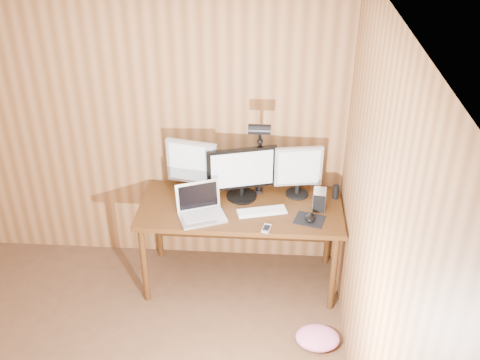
# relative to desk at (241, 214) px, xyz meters

# --- Properties ---
(room_shell) EXTENTS (4.00, 4.00, 4.00)m
(room_shell) POSITION_rel_desk_xyz_m (-0.93, -1.70, 0.62)
(room_shell) COLOR #50321E
(room_shell) RESTS_ON ground
(desk) EXTENTS (1.60, 0.70, 0.75)m
(desk) POSITION_rel_desk_xyz_m (0.00, 0.00, 0.00)
(desk) COLOR #41230D
(desk) RESTS_ON floor
(monitor_center) EXTENTS (0.55, 0.24, 0.44)m
(monitor_center) POSITION_rel_desk_xyz_m (0.00, 0.07, 0.35)
(monitor_center) COLOR black
(monitor_center) RESTS_ON desk
(monitor_left) EXTENTS (0.42, 0.20, 0.47)m
(monitor_left) POSITION_rel_desk_xyz_m (-0.40, 0.10, 0.38)
(monitor_left) COLOR black
(monitor_left) RESTS_ON desk
(monitor_right) EXTENTS (0.38, 0.18, 0.43)m
(monitor_right) POSITION_rel_desk_xyz_m (0.45, 0.13, 0.35)
(monitor_right) COLOR black
(monitor_right) RESTS_ON desk
(laptop) EXTENTS (0.41, 0.37, 0.25)m
(laptop) POSITION_rel_desk_xyz_m (-0.30, -0.21, 0.18)
(laptop) COLOR silver
(laptop) RESTS_ON desk
(keyboard) EXTENTS (0.40, 0.21, 0.02)m
(keyboard) POSITION_rel_desk_xyz_m (0.17, -0.15, 0.13)
(keyboard) COLOR white
(keyboard) RESTS_ON desk
(mousepad) EXTENTS (0.26, 0.23, 0.00)m
(mousepad) POSITION_rel_desk_xyz_m (0.54, -0.23, 0.12)
(mousepad) COLOR black
(mousepad) RESTS_ON desk
(mouse) EXTENTS (0.09, 0.13, 0.04)m
(mouse) POSITION_rel_desk_xyz_m (0.54, -0.23, 0.15)
(mouse) COLOR black
(mouse) RESTS_ON mousepad
(hard_drive) EXTENTS (0.11, 0.15, 0.15)m
(hard_drive) POSITION_rel_desk_xyz_m (0.61, -0.05, 0.20)
(hard_drive) COLOR silver
(hard_drive) RESTS_ON desk
(phone) EXTENTS (0.08, 0.12, 0.02)m
(phone) POSITION_rel_desk_xyz_m (0.21, -0.37, 0.13)
(phone) COLOR silver
(phone) RESTS_ON desk
(speaker) EXTENTS (0.05, 0.05, 0.12)m
(speaker) POSITION_rel_desk_xyz_m (0.76, 0.10, 0.18)
(speaker) COLOR black
(speaker) RESTS_ON desk
(desk_lamp) EXTENTS (0.17, 0.24, 0.73)m
(desk_lamp) POSITION_rel_desk_xyz_m (0.14, 0.06, 0.57)
(desk_lamp) COLOR black
(desk_lamp) RESTS_ON desk
(fabric_pile) EXTENTS (0.34, 0.28, 0.10)m
(fabric_pile) POSITION_rel_desk_xyz_m (0.62, -0.75, -0.58)
(fabric_pile) COLOR #D86898
(fabric_pile) RESTS_ON floor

